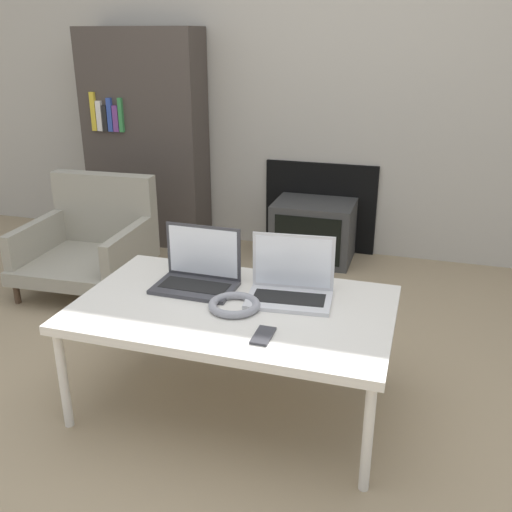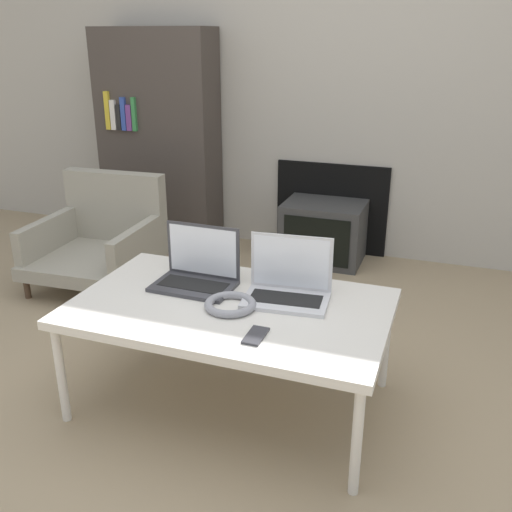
{
  "view_description": "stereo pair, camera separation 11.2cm",
  "coord_description": "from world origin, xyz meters",
  "px_view_note": "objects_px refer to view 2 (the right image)",
  "views": [
    {
      "loc": [
        0.67,
        -1.72,
        1.44
      ],
      "look_at": [
        0.0,
        0.47,
        0.55
      ],
      "focal_mm": 40.0,
      "sensor_mm": 36.0,
      "label": 1
    },
    {
      "loc": [
        0.78,
        -1.68,
        1.44
      ],
      "look_at": [
        0.0,
        0.47,
        0.55
      ],
      "focal_mm": 40.0,
      "sensor_mm": 36.0,
      "label": 2
    }
  ],
  "objects_px": {
    "laptop_right": "(288,285)",
    "phone": "(256,336)",
    "armchair": "(103,236)",
    "laptop_left": "(197,272)",
    "headphones": "(230,304)",
    "tv": "(323,232)"
  },
  "relations": [
    {
      "from": "laptop_right",
      "to": "phone",
      "type": "relative_size",
      "value": 2.74
    },
    {
      "from": "phone",
      "to": "armchair",
      "type": "distance_m",
      "value": 1.82
    },
    {
      "from": "laptop_left",
      "to": "armchair",
      "type": "distance_m",
      "value": 1.32
    },
    {
      "from": "laptop_right",
      "to": "headphones",
      "type": "bearing_deg",
      "value": -144.02
    },
    {
      "from": "laptop_left",
      "to": "phone",
      "type": "relative_size",
      "value": 2.62
    },
    {
      "from": "laptop_left",
      "to": "armchair",
      "type": "height_order",
      "value": "laptop_left"
    },
    {
      "from": "armchair",
      "to": "headphones",
      "type": "bearing_deg",
      "value": -40.53
    },
    {
      "from": "tv",
      "to": "armchair",
      "type": "relative_size",
      "value": 0.74
    },
    {
      "from": "tv",
      "to": "armchair",
      "type": "bearing_deg",
      "value": -147.23
    },
    {
      "from": "laptop_right",
      "to": "headphones",
      "type": "height_order",
      "value": "laptop_right"
    },
    {
      "from": "laptop_left",
      "to": "tv",
      "type": "bearing_deg",
      "value": 84.48
    },
    {
      "from": "laptop_left",
      "to": "laptop_right",
      "type": "xyz_separation_m",
      "value": [
        0.4,
        -0.0,
        0.0
      ]
    },
    {
      "from": "laptop_right",
      "to": "phone",
      "type": "xyz_separation_m",
      "value": [
        -0.01,
        -0.34,
        -0.05
      ]
    },
    {
      "from": "phone",
      "to": "armchair",
      "type": "relative_size",
      "value": 0.18
    },
    {
      "from": "laptop_left",
      "to": "phone",
      "type": "distance_m",
      "value": 0.51
    },
    {
      "from": "phone",
      "to": "armchair",
      "type": "bearing_deg",
      "value": 141.13
    },
    {
      "from": "phone",
      "to": "armchair",
      "type": "height_order",
      "value": "armchair"
    },
    {
      "from": "headphones",
      "to": "phone",
      "type": "height_order",
      "value": "headphones"
    },
    {
      "from": "laptop_right",
      "to": "tv",
      "type": "xyz_separation_m",
      "value": [
        -0.22,
        1.57,
        -0.31
      ]
    },
    {
      "from": "tv",
      "to": "laptop_left",
      "type": "bearing_deg",
      "value": -96.4
    },
    {
      "from": "laptop_right",
      "to": "armchair",
      "type": "distance_m",
      "value": 1.65
    },
    {
      "from": "headphones",
      "to": "laptop_right",
      "type": "bearing_deg",
      "value": 41.56
    }
  ]
}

